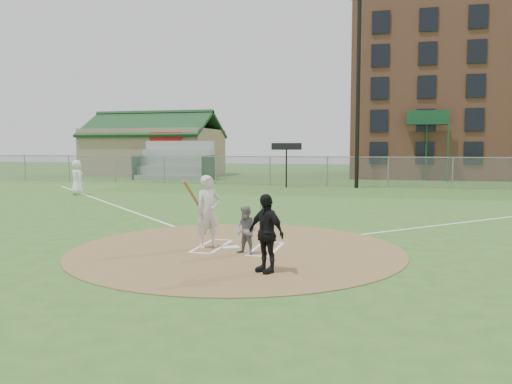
% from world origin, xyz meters
% --- Properties ---
extents(ground, '(140.00, 140.00, 0.00)m').
position_xyz_m(ground, '(0.00, 0.00, 0.00)').
color(ground, '#305C1F').
rests_on(ground, ground).
extents(dirt_circle, '(8.40, 8.40, 0.02)m').
position_xyz_m(dirt_circle, '(0.00, 0.00, 0.01)').
color(dirt_circle, olive).
rests_on(dirt_circle, ground).
extents(home_plate, '(0.58, 0.58, 0.03)m').
position_xyz_m(home_plate, '(-0.20, 0.09, 0.03)').
color(home_plate, silver).
rests_on(home_plate, dirt_circle).
extents(foul_line_third, '(17.04, 17.04, 0.01)m').
position_xyz_m(foul_line_third, '(-9.00, 9.00, 0.01)').
color(foul_line_third, white).
rests_on(foul_line_third, ground).
extents(catcher, '(0.69, 0.62, 1.17)m').
position_xyz_m(catcher, '(0.41, -0.61, 0.61)').
color(catcher, slate).
rests_on(catcher, dirt_circle).
extents(umpire, '(1.01, 0.85, 1.62)m').
position_xyz_m(umpire, '(1.25, -2.16, 0.83)').
color(umpire, black).
rests_on(umpire, dirt_circle).
extents(ondeck_player, '(1.12, 1.04, 1.92)m').
position_xyz_m(ondeck_player, '(-12.73, 12.16, 0.96)').
color(ondeck_player, white).
rests_on(ondeck_player, ground).
extents(batters_boxes, '(2.08, 1.88, 0.01)m').
position_xyz_m(batters_boxes, '(0.00, 0.15, 0.03)').
color(batters_boxes, white).
rests_on(batters_boxes, dirt_circle).
extents(batter_at_plate, '(0.83, 1.09, 1.87)m').
position_xyz_m(batter_at_plate, '(-0.75, -0.05, 0.96)').
color(batter_at_plate, silver).
rests_on(batter_at_plate, dirt_circle).
extents(outfield_fence, '(56.08, 0.08, 2.03)m').
position_xyz_m(outfield_fence, '(0.00, 22.00, 1.02)').
color(outfield_fence, slate).
rests_on(outfield_fence, ground).
extents(bleachers, '(6.08, 3.20, 3.20)m').
position_xyz_m(bleachers, '(-13.00, 26.20, 1.59)').
color(bleachers, '#B7BABF').
rests_on(bleachers, ground).
extents(clubhouse, '(12.20, 8.71, 6.23)m').
position_xyz_m(clubhouse, '(-18.00, 32.99, 2.39)').
color(clubhouse, gray).
rests_on(clubhouse, ground).
extents(light_pole, '(1.20, 0.30, 12.22)m').
position_xyz_m(light_pole, '(2.00, 21.00, 6.61)').
color(light_pole, black).
rests_on(light_pole, ground).
extents(scoreboard_sign, '(2.00, 0.10, 2.93)m').
position_xyz_m(scoreboard_sign, '(-2.50, 20.20, 2.39)').
color(scoreboard_sign, black).
rests_on(scoreboard_sign, ground).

